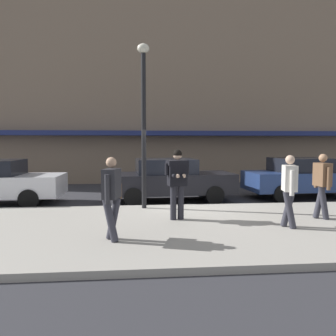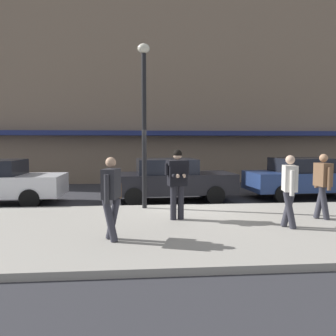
{
  "view_description": "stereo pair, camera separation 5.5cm",
  "coord_description": "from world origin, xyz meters",
  "px_view_note": "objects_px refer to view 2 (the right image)",
  "views": [
    {
      "loc": [
        -1.32,
        -10.51,
        2.12
      ],
      "look_at": [
        -0.59,
        -2.38,
        1.49
      ],
      "focal_mm": 35.0,
      "sensor_mm": 36.0,
      "label": 1
    },
    {
      "loc": [
        -1.27,
        -10.51,
        2.12
      ],
      "look_at": [
        -0.59,
        -2.38,
        1.49
      ],
      "focal_mm": 35.0,
      "sensor_mm": 36.0,
      "label": 2
    }
  ],
  "objects_px": {
    "parked_sedan_far": "(305,177)",
    "street_lamp_post": "(144,108)",
    "man_texting_on_phone": "(177,177)",
    "pedestrian_dark_coat": "(323,182)",
    "pedestrian_with_bag": "(112,193)",
    "parked_sedan_mid": "(170,180)",
    "pedestrian_in_light_coat": "(289,187)"
  },
  "relations": [
    {
      "from": "man_texting_on_phone",
      "to": "street_lamp_post",
      "type": "bearing_deg",
      "value": 117.58
    },
    {
      "from": "pedestrian_in_light_coat",
      "to": "street_lamp_post",
      "type": "height_order",
      "value": "street_lamp_post"
    },
    {
      "from": "pedestrian_with_bag",
      "to": "parked_sedan_far",
      "type": "bearing_deg",
      "value": 37.91
    },
    {
      "from": "man_texting_on_phone",
      "to": "pedestrian_in_light_coat",
      "type": "height_order",
      "value": "man_texting_on_phone"
    },
    {
      "from": "pedestrian_with_bag",
      "to": "street_lamp_post",
      "type": "bearing_deg",
      "value": 77.82
    },
    {
      "from": "man_texting_on_phone",
      "to": "street_lamp_post",
      "type": "height_order",
      "value": "street_lamp_post"
    },
    {
      "from": "parked_sedan_far",
      "to": "pedestrian_with_bag",
      "type": "distance_m",
      "value": 8.72
    },
    {
      "from": "street_lamp_post",
      "to": "parked_sedan_far",
      "type": "bearing_deg",
      "value": 18.91
    },
    {
      "from": "parked_sedan_far",
      "to": "pedestrian_in_light_coat",
      "type": "bearing_deg",
      "value": -121.12
    },
    {
      "from": "man_texting_on_phone",
      "to": "pedestrian_in_light_coat",
      "type": "relative_size",
      "value": 1.06
    },
    {
      "from": "man_texting_on_phone",
      "to": "pedestrian_with_bag",
      "type": "distance_m",
      "value": 2.26
    },
    {
      "from": "parked_sedan_mid",
      "to": "pedestrian_with_bag",
      "type": "bearing_deg",
      "value": -107.94
    },
    {
      "from": "parked_sedan_mid",
      "to": "street_lamp_post",
      "type": "height_order",
      "value": "street_lamp_post"
    },
    {
      "from": "man_texting_on_phone",
      "to": "pedestrian_dark_coat",
      "type": "distance_m",
      "value": 3.76
    },
    {
      "from": "parked_sedan_far",
      "to": "pedestrian_with_bag",
      "type": "relative_size",
      "value": 2.71
    },
    {
      "from": "man_texting_on_phone",
      "to": "pedestrian_with_bag",
      "type": "height_order",
      "value": "man_texting_on_phone"
    },
    {
      "from": "pedestrian_dark_coat",
      "to": "street_lamp_post",
      "type": "distance_m",
      "value": 5.33
    },
    {
      "from": "parked_sedan_far",
      "to": "man_texting_on_phone",
      "type": "height_order",
      "value": "man_texting_on_phone"
    },
    {
      "from": "pedestrian_with_bag",
      "to": "pedestrian_dark_coat",
      "type": "relative_size",
      "value": 1.0
    },
    {
      "from": "man_texting_on_phone",
      "to": "street_lamp_post",
      "type": "distance_m",
      "value": 2.6
    },
    {
      "from": "parked_sedan_mid",
      "to": "street_lamp_post",
      "type": "bearing_deg",
      "value": -117.11
    },
    {
      "from": "parked_sedan_mid",
      "to": "pedestrian_dark_coat",
      "type": "relative_size",
      "value": 2.72
    },
    {
      "from": "man_texting_on_phone",
      "to": "pedestrian_with_bag",
      "type": "bearing_deg",
      "value": -132.55
    },
    {
      "from": "parked_sedan_mid",
      "to": "pedestrian_with_bag",
      "type": "height_order",
      "value": "pedestrian_with_bag"
    },
    {
      "from": "parked_sedan_far",
      "to": "man_texting_on_phone",
      "type": "xyz_separation_m",
      "value": [
        -5.35,
        -3.69,
        0.46
      ]
    },
    {
      "from": "parked_sedan_mid",
      "to": "pedestrian_dark_coat",
      "type": "distance_m",
      "value": 5.18
    },
    {
      "from": "parked_sedan_mid",
      "to": "parked_sedan_far",
      "type": "height_order",
      "value": "same"
    },
    {
      "from": "man_texting_on_phone",
      "to": "street_lamp_post",
      "type": "relative_size",
      "value": 0.37
    },
    {
      "from": "parked_sedan_far",
      "to": "street_lamp_post",
      "type": "relative_size",
      "value": 0.94
    },
    {
      "from": "street_lamp_post",
      "to": "pedestrian_dark_coat",
      "type": "bearing_deg",
      "value": -21.85
    },
    {
      "from": "man_texting_on_phone",
      "to": "street_lamp_post",
      "type": "xyz_separation_m",
      "value": [
        -0.82,
        1.58,
        1.89
      ]
    },
    {
      "from": "man_texting_on_phone",
      "to": "pedestrian_with_bag",
      "type": "xyz_separation_m",
      "value": [
        -1.52,
        -1.66,
        -0.14
      ]
    }
  ]
}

